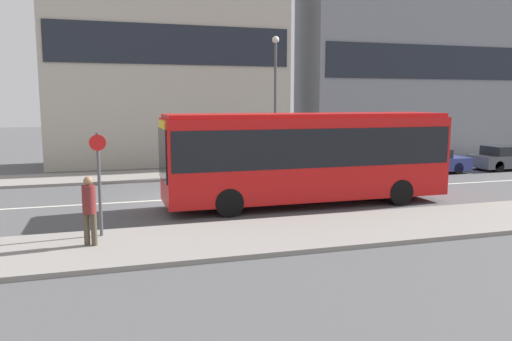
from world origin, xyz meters
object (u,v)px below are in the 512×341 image
object	(u,v)px
pedestrian_near_stop	(89,206)
bus_stop_sign	(99,176)
street_lamp	(275,90)
parked_car_1	(506,158)
city_bus	(307,153)
parked_car_0	(425,162)

from	to	relation	value
pedestrian_near_stop	bus_stop_sign	size ratio (longest dim) A/B	0.63
street_lamp	parked_car_1	bearing A→B (deg)	-8.75
city_bus	pedestrian_near_stop	distance (m)	8.42
city_bus	pedestrian_near_stop	bearing A→B (deg)	-159.63
parked_car_0	street_lamp	xyz separation A→B (m)	(-7.78, 1.90, 3.75)
city_bus	parked_car_0	size ratio (longest dim) A/B	2.29
pedestrian_near_stop	street_lamp	bearing A→B (deg)	-102.34
bus_stop_sign	pedestrian_near_stop	bearing A→B (deg)	-106.30
city_bus	parked_car_1	world-z (taller)	city_bus
bus_stop_sign	parked_car_1	bearing A→B (deg)	21.31
city_bus	bus_stop_sign	distance (m)	7.79
city_bus	street_lamp	xyz separation A→B (m)	(1.39, 7.65, 2.42)
parked_car_0	street_lamp	size ratio (longest dim) A/B	0.66
parked_car_1	street_lamp	bearing A→B (deg)	171.25
pedestrian_near_stop	street_lamp	distance (m)	14.78
city_bus	parked_car_0	xyz separation A→B (m)	(9.17, 5.76, -1.32)
bus_stop_sign	parked_car_0	bearing A→B (deg)	27.49
parked_car_1	pedestrian_near_stop	xyz separation A→B (m)	(-21.93, -9.33, 0.53)
parked_car_0	street_lamp	world-z (taller)	street_lamp
city_bus	street_lamp	distance (m)	8.15
pedestrian_near_stop	street_lamp	xyz separation A→B (m)	(8.92, 11.34, 3.20)
city_bus	parked_car_0	world-z (taller)	city_bus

